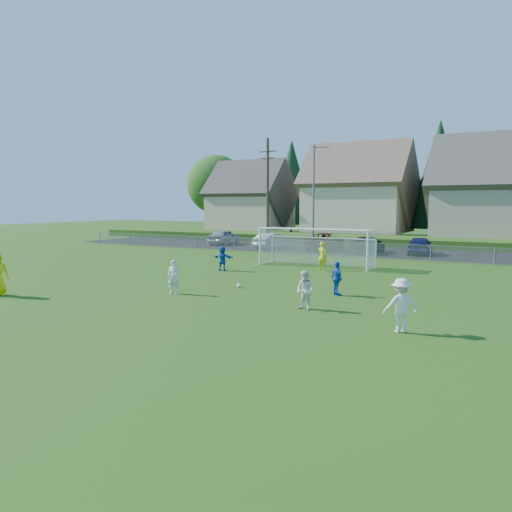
% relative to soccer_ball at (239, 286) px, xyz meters
% --- Properties ---
extents(ground, '(160.00, 160.00, 0.00)m').
position_rel_soccer_ball_xyz_m(ground, '(0.04, -6.39, -0.11)').
color(ground, '#193D0C').
rests_on(ground, ground).
extents(asphalt_lot, '(60.00, 60.00, 0.00)m').
position_rel_soccer_ball_xyz_m(asphalt_lot, '(0.04, 21.11, -0.10)').
color(asphalt_lot, black).
rests_on(asphalt_lot, ground).
extents(grass_embankment, '(70.00, 6.00, 0.80)m').
position_rel_soccer_ball_xyz_m(grass_embankment, '(0.04, 28.61, 0.29)').
color(grass_embankment, '#1E420F').
rests_on(grass_embankment, ground).
extents(soccer_ball, '(0.22, 0.22, 0.22)m').
position_rel_soccer_ball_xyz_m(soccer_ball, '(0.00, 0.00, 0.00)').
color(soccer_ball, white).
rests_on(soccer_ball, ground).
extents(player_white_a, '(0.66, 0.56, 1.53)m').
position_rel_soccer_ball_xyz_m(player_white_a, '(-1.71, -2.80, 0.66)').
color(player_white_a, white).
rests_on(player_white_a, ground).
extents(player_white_b, '(0.87, 0.77, 1.51)m').
position_rel_soccer_ball_xyz_m(player_white_b, '(4.80, -3.04, 0.64)').
color(player_white_b, white).
rests_on(player_white_b, ground).
extents(player_white_c, '(1.28, 1.09, 1.72)m').
position_rel_soccer_ball_xyz_m(player_white_c, '(8.78, -4.61, 0.75)').
color(player_white_c, white).
rests_on(player_white_c, ground).
extents(player_blue_a, '(0.90, 0.87, 1.50)m').
position_rel_soccer_ball_xyz_m(player_blue_a, '(4.79, 0.45, 0.64)').
color(player_blue_a, blue).
rests_on(player_blue_a, ground).
extents(player_blue_b, '(1.41, 0.49, 1.50)m').
position_rel_soccer_ball_xyz_m(player_blue_b, '(-4.12, 4.84, 0.64)').
color(player_blue_b, blue).
rests_on(player_blue_b, ground).
extents(goalkeeper, '(0.72, 0.56, 1.76)m').
position_rel_soccer_ball_xyz_m(goalkeeper, '(1.07, 8.04, 0.77)').
color(goalkeeper, yellow).
rests_on(goalkeeper, ground).
extents(car_a, '(2.24, 4.58, 1.51)m').
position_rel_soccer_ball_xyz_m(car_a, '(-14.76, 21.30, 0.64)').
color(car_a, '#9C9DA4').
rests_on(car_a, ground).
extents(car_b, '(1.94, 4.33, 1.38)m').
position_rel_soccer_ball_xyz_m(car_b, '(-8.69, 20.02, 0.58)').
color(car_b, '#BDBDBD').
rests_on(car_b, ground).
extents(car_c, '(3.07, 5.60, 1.49)m').
position_rel_soccer_ball_xyz_m(car_c, '(-3.82, 20.83, 0.63)').
color(car_c, '#4F090D').
rests_on(car_c, ground).
extents(car_d, '(1.92, 4.69, 1.36)m').
position_rel_soccer_ball_xyz_m(car_d, '(0.26, 19.99, 0.57)').
color(car_d, black).
rests_on(car_d, ground).
extents(car_e, '(2.21, 4.42, 1.45)m').
position_rel_soccer_ball_xyz_m(car_e, '(4.27, 20.81, 0.61)').
color(car_e, '#141748').
rests_on(car_e, ground).
extents(soccer_goal, '(7.42, 1.90, 2.50)m').
position_rel_soccer_ball_xyz_m(soccer_goal, '(0.04, 9.66, 1.52)').
color(soccer_goal, white).
rests_on(soccer_goal, ground).
extents(chainlink_fence, '(52.06, 0.06, 1.20)m').
position_rel_soccer_ball_xyz_m(chainlink_fence, '(0.04, 15.61, 0.52)').
color(chainlink_fence, gray).
rests_on(chainlink_fence, ground).
extents(streetlight, '(1.38, 0.18, 9.00)m').
position_rel_soccer_ball_xyz_m(streetlight, '(-4.41, 19.61, 4.73)').
color(streetlight, slate).
rests_on(streetlight, ground).
extents(utility_pole, '(1.60, 0.26, 10.00)m').
position_rel_soccer_ball_xyz_m(utility_pole, '(-9.46, 20.61, 5.04)').
color(utility_pole, '#473321').
rests_on(utility_pole, ground).
extents(houses_row, '(53.90, 11.45, 13.27)m').
position_rel_soccer_ball_xyz_m(houses_row, '(2.01, 36.07, 7.22)').
color(houses_row, tan).
rests_on(houses_row, ground).
extents(tree_row, '(65.98, 12.36, 13.80)m').
position_rel_soccer_ball_xyz_m(tree_row, '(1.08, 42.35, 6.80)').
color(tree_row, '#382616').
rests_on(tree_row, ground).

